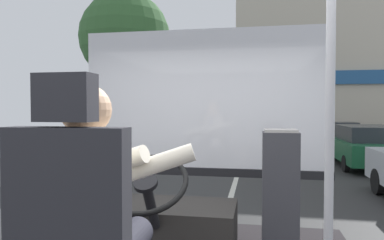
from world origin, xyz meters
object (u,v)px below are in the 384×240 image
object	(u,v)px
parked_car_green	(366,145)
parked_car_black	(334,135)
steering_console	(165,227)
bus_driver	(93,204)
handrail_pole	(330,130)
fare_box	(280,196)

from	to	relation	value
parked_car_green	parked_car_black	distance (m)	4.63
steering_console	parked_car_green	xyz separation A→B (m)	(4.19, 9.55, -0.25)
bus_driver	handrail_pole	bearing A→B (deg)	19.81
parked_car_black	bus_driver	bearing A→B (deg)	-105.02
steering_console	handrail_pole	size ratio (longest dim) A/B	0.53
handrail_pole	parked_car_black	bearing A→B (deg)	78.41
parked_car_black	handrail_pole	bearing A→B (deg)	-101.59
fare_box	parked_car_black	size ratio (longest dim) A/B	0.24
handrail_pole	fare_box	distance (m)	1.05
bus_driver	parked_car_black	world-z (taller)	bus_driver
bus_driver	handrail_pole	distance (m)	1.16
bus_driver	fare_box	bearing A→B (deg)	55.13
steering_console	fare_box	size ratio (longest dim) A/B	1.10
fare_box	bus_driver	bearing A→B (deg)	-124.87
handrail_pole	parked_car_green	bearing A→B (deg)	73.20
steering_console	fare_box	xyz separation A→B (m)	(0.88, 0.05, 0.27)
bus_driver	steering_console	distance (m)	1.31
fare_box	parked_car_black	xyz separation A→B (m)	(3.25, 14.13, -0.54)
handrail_pole	parked_car_black	world-z (taller)	handrail_pole
steering_console	handrail_pole	distance (m)	1.57
bus_driver	handrail_pole	world-z (taller)	handrail_pole
handrail_pole	fare_box	xyz separation A→B (m)	(-0.17, 0.88, -0.55)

